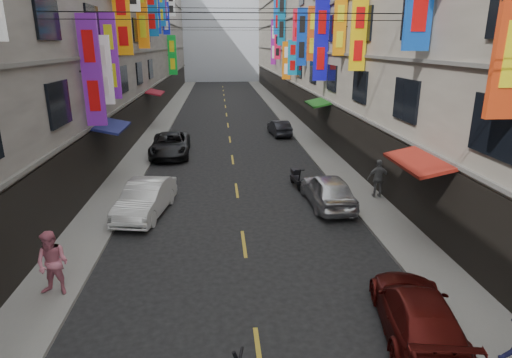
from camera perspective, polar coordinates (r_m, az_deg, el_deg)
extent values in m
cube|color=slate|center=(39.21, -12.63, 6.96)|extent=(2.00, 90.00, 0.12)
cube|color=slate|center=(39.46, 5.05, 7.38)|extent=(2.00, 90.00, 0.12)
cube|color=gray|center=(39.92, -22.70, 19.90)|extent=(10.00, 90.00, 19.00)
cube|color=black|center=(39.12, -14.16, 8.97)|extent=(0.12, 85.50, 3.00)
cube|color=#66635E|center=(38.92, -14.34, 11.44)|extent=(0.16, 90.00, 0.14)
cube|color=#66635E|center=(38.73, -14.71, 16.14)|extent=(0.16, 90.00, 0.14)
cube|color=#66635E|center=(38.81, -15.09, 20.86)|extent=(0.16, 90.00, 0.14)
cube|color=#A39988|center=(40.40, 14.43, 20.61)|extent=(10.00, 90.00, 19.00)
cube|color=black|center=(39.40, 6.49, 9.44)|extent=(0.12, 85.50, 3.00)
cube|color=#66635E|center=(39.20, 6.56, 11.90)|extent=(0.16, 90.00, 0.14)
cube|color=#66635E|center=(39.02, 6.73, 16.58)|extent=(0.16, 90.00, 0.14)
cube|color=#66635E|center=(39.10, 6.91, 21.27)|extent=(0.16, 90.00, 0.14)
cube|color=silver|center=(88.33, -4.76, 20.13)|extent=(18.00, 8.00, 22.00)
cube|color=#631A8F|center=(21.22, -21.04, 13.25)|extent=(0.88, 0.18, 4.93)
cylinder|color=black|center=(21.23, -21.18, 13.24)|extent=(0.98, 0.08, 0.08)
cube|color=silver|center=(23.05, -19.76, 13.47)|extent=(0.89, 0.18, 3.32)
cylinder|color=black|center=(23.06, -19.89, 13.46)|extent=(0.99, 0.08, 0.08)
cube|color=#E0B40B|center=(23.84, 13.51, 18.25)|extent=(0.82, 0.18, 3.65)
cylinder|color=black|center=(23.85, 13.63, 18.24)|extent=(0.92, 0.08, 0.08)
cube|color=#6F1D9F|center=(25.13, -18.80, 15.22)|extent=(0.79, 0.18, 4.50)
cylinder|color=black|center=(25.14, -18.91, 15.21)|extent=(0.89, 0.08, 0.08)
cube|color=orange|center=(27.49, 11.12, 19.32)|extent=(0.73, 0.18, 3.32)
cylinder|color=black|center=(27.50, 11.22, 19.32)|extent=(0.83, 0.08, 0.08)
cube|color=orange|center=(28.39, -17.39, 19.47)|extent=(1.00, 0.18, 3.94)
cylinder|color=black|center=(28.40, -17.50, 19.46)|extent=(1.10, 0.08, 0.08)
cube|color=#120FB1|center=(31.44, 8.68, 17.78)|extent=(0.98, 0.18, 5.43)
cylinder|color=black|center=(31.45, 8.77, 17.78)|extent=(1.08, 0.08, 0.08)
cube|color=#BF4511|center=(34.98, 7.50, 18.64)|extent=(0.73, 0.18, 4.01)
cylinder|color=black|center=(35.00, 7.59, 18.64)|extent=(0.83, 0.08, 0.08)
cube|color=orange|center=(36.29, -14.99, 21.03)|extent=(0.85, 0.18, 5.77)
cylinder|color=black|center=(36.30, -15.08, 21.03)|extent=(0.95, 0.08, 0.08)
cube|color=#0E37A6|center=(38.81, 6.12, 18.28)|extent=(0.86, 0.18, 4.73)
cylinder|color=black|center=(38.82, 6.19, 18.28)|extent=(0.96, 0.08, 0.08)
cube|color=#0D4F97|center=(40.85, -13.78, 21.12)|extent=(1.03, 0.18, 4.46)
cylinder|color=black|center=(40.86, -13.86, 21.12)|extent=(1.13, 0.08, 0.08)
cube|color=red|center=(41.34, 5.51, 19.76)|extent=(0.79, 0.18, 2.80)
cylinder|color=black|center=(41.35, 5.58, 19.76)|extent=(0.89, 0.08, 0.08)
cube|color=#0E7EAD|center=(43.02, 4.89, 15.82)|extent=(0.91, 0.18, 3.27)
cylinder|color=black|center=(43.03, 4.96, 15.82)|extent=(1.01, 0.08, 0.08)
cube|color=#102EC3|center=(44.54, -13.20, 20.81)|extent=(0.81, 0.18, 3.86)
cylinder|color=black|center=(44.55, -13.27, 20.80)|extent=(0.91, 0.08, 0.08)
cube|color=blue|center=(47.07, -12.71, 21.61)|extent=(1.02, 0.18, 3.86)
cylinder|color=black|center=(47.07, -12.77, 21.61)|extent=(1.12, 0.08, 0.08)
cube|color=#CC640B|center=(46.89, 4.07, 15.48)|extent=(0.87, 0.18, 3.85)
cylinder|color=black|center=(46.89, 4.14, 15.47)|extent=(0.97, 0.08, 0.08)
cube|color=#0B5A86|center=(51.10, 3.42, 20.80)|extent=(0.85, 0.18, 6.18)
cylinder|color=black|center=(51.11, 3.48, 20.80)|extent=(0.95, 0.08, 0.08)
cube|color=#101DBE|center=(53.05, -11.91, 20.22)|extent=(0.78, 0.18, 3.51)
cylinder|color=black|center=(53.06, -11.96, 20.22)|extent=(0.88, 0.08, 0.08)
cube|color=blue|center=(53.18, 2.97, 21.40)|extent=(1.06, 0.18, 5.05)
cylinder|color=black|center=(53.19, 3.03, 21.40)|extent=(1.16, 0.08, 0.08)
cube|color=#E71541|center=(54.41, 2.88, 17.30)|extent=(0.75, 0.18, 3.11)
cylinder|color=black|center=(54.42, 2.93, 17.30)|extent=(0.85, 0.08, 0.08)
cube|color=#0D932A|center=(56.42, -11.09, 15.90)|extent=(1.04, 0.18, 4.75)
cylinder|color=black|center=(56.43, -11.14, 15.89)|extent=(1.14, 0.08, 0.08)
cube|color=silver|center=(59.05, -11.27, 21.96)|extent=(0.95, 0.18, 3.00)
cylinder|color=black|center=(59.05, -11.32, 21.96)|extent=(1.05, 0.08, 0.08)
cube|color=#7D1780|center=(58.84, 2.32, 17.77)|extent=(0.64, 0.18, 5.68)
cylinder|color=black|center=(58.85, 2.37, 17.77)|extent=(0.74, 0.08, 0.08)
cube|color=maroon|center=(16.41, 20.83, 2.24)|extent=(1.39, 3.20, 0.41)
cube|color=navy|center=(23.26, -18.73, 6.72)|extent=(1.39, 3.20, 0.41)
cube|color=#154612|center=(31.32, 8.28, 10.05)|extent=(1.39, 3.20, 0.41)
cube|color=maroon|center=(38.84, -13.37, 11.20)|extent=(1.39, 3.20, 0.41)
cylinder|color=black|center=(18.29, -2.67, 21.28)|extent=(14.00, 0.04, 0.04)
cylinder|color=black|center=(32.33, -3.84, 21.79)|extent=(14.00, 0.04, 0.04)
cylinder|color=black|center=(46.27, -4.24, 19.52)|extent=(14.00, 0.04, 0.04)
cube|color=gold|center=(10.85, 0.43, -22.69)|extent=(0.12, 2.20, 0.01)
cube|color=gold|center=(15.89, -1.63, -8.60)|extent=(0.12, 2.20, 0.01)
cube|color=gold|center=(21.43, -2.59, -1.52)|extent=(0.12, 2.20, 0.01)
cube|color=gold|center=(27.17, -3.14, 2.61)|extent=(0.12, 2.20, 0.01)
cube|color=gold|center=(33.00, -3.51, 5.30)|extent=(0.12, 2.20, 0.01)
cube|color=gold|center=(38.88, -3.76, 7.17)|extent=(0.12, 2.20, 0.01)
cube|color=gold|center=(44.80, -3.95, 8.55)|extent=(0.12, 2.20, 0.01)
cube|color=gold|center=(50.73, -4.10, 9.61)|extent=(0.12, 2.20, 0.01)
cube|color=gold|center=(56.68, -4.21, 10.45)|extent=(0.12, 2.20, 0.01)
cube|color=gold|center=(62.64, -4.31, 11.13)|extent=(0.12, 2.20, 0.01)
cube|color=gold|center=(68.60, -4.39, 11.69)|extent=(0.12, 2.20, 0.01)
cube|color=gold|center=(74.57, -4.45, 12.16)|extent=(0.12, 2.20, 0.01)
cylinder|color=black|center=(9.28, -2.07, -22.50)|extent=(0.16, 0.50, 0.06)
cylinder|color=black|center=(21.36, 5.85, -0.97)|extent=(0.17, 0.51, 0.50)
cylinder|color=black|center=(22.55, 4.90, 0.06)|extent=(0.17, 0.51, 0.50)
cube|color=black|center=(21.91, 5.37, -0.07)|extent=(0.44, 1.32, 0.18)
cube|color=black|center=(22.04, 5.22, 0.99)|extent=(0.38, 0.58, 0.22)
cylinder|color=black|center=(21.32, 5.81, 0.26)|extent=(0.12, 0.36, 0.88)
cylinder|color=black|center=(21.22, 5.84, 1.16)|extent=(0.50, 0.11, 0.06)
imported|color=silver|center=(18.79, -14.52, -2.55)|extent=(2.29, 4.63, 1.46)
imported|color=black|center=(28.47, -11.36, 4.50)|extent=(2.60, 5.35, 1.47)
imported|color=#50100D|center=(11.86, 20.65, -16.30)|extent=(2.48, 4.57, 1.26)
imported|color=silver|center=(19.49, 9.54, -1.44)|extent=(1.90, 4.42, 1.49)
imported|color=#24252B|center=(34.43, 3.13, 6.84)|extent=(1.62, 3.77, 1.21)
imported|color=#D77289|center=(13.60, -25.48, -10.14)|extent=(1.05, 0.82, 1.93)
imported|color=slate|center=(20.71, 16.03, 0.07)|extent=(1.10, 0.68, 1.81)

